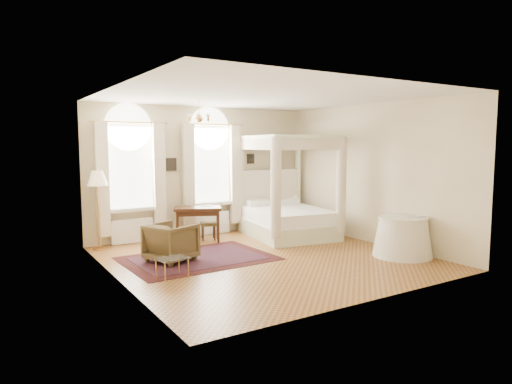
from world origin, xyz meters
TOP-DOWN VIEW (x-y plane):
  - ground at (0.00, 0.00)m, footprint 6.00×6.00m
  - room_walls at (0.00, 0.00)m, footprint 6.00×6.00m
  - window_left at (-1.90, 2.87)m, footprint 1.62×0.27m
  - window_right at (0.20, 2.87)m, footprint 1.62×0.27m
  - chandelier at (-0.90, 1.20)m, footprint 0.51×0.45m
  - wall_pictures at (0.09, 2.97)m, footprint 2.54×0.03m
  - canopy_bed at (1.74, 1.60)m, footprint 2.26×2.63m
  - nightstand at (2.61, 2.70)m, footprint 0.44×0.41m
  - nightstand_lamp at (2.66, 2.65)m, footprint 0.28×0.28m
  - writing_desk at (-0.48, 2.27)m, footprint 1.25×0.98m
  - laptop at (-0.22, 2.39)m, footprint 0.31×0.21m
  - stool at (-0.19, 2.28)m, footprint 0.48×0.48m
  - armchair at (-1.75, 0.77)m, footprint 1.12×1.10m
  - coffee_table at (-2.16, -0.33)m, footprint 0.60×0.46m
  - floor_lamp at (-2.70, 2.70)m, footprint 0.45×0.45m
  - oriental_rug at (-1.19, 0.70)m, footprint 3.03×2.23m
  - side_table at (2.56, -1.36)m, footprint 1.23×1.23m
  - book at (2.67, -1.56)m, footprint 0.22×0.28m

SIDE VIEW (x-z plane):
  - ground at x=0.00m, z-range 0.00..0.00m
  - oriental_rug at x=-1.19m, z-range 0.00..0.01m
  - nightstand at x=2.61m, z-range 0.00..0.57m
  - coffee_table at x=-2.16m, z-range 0.15..0.52m
  - stool at x=-0.19m, z-range 0.14..0.58m
  - armchair at x=-1.75m, z-range 0.00..0.78m
  - side_table at x=2.56m, z-range -0.01..0.83m
  - canopy_bed at x=1.74m, z-range -0.70..1.86m
  - writing_desk at x=-0.48m, z-range 0.30..1.13m
  - nightstand_lamp at x=2.66m, z-range 0.63..1.05m
  - laptop at x=-0.22m, z-range 0.83..0.86m
  - book at x=2.67m, z-range 0.84..0.86m
  - window_left at x=-1.90m, z-range -0.16..3.13m
  - window_right at x=0.20m, z-range -0.16..3.13m
  - floor_lamp at x=-2.70m, z-range 0.62..2.38m
  - wall_pictures at x=0.09m, z-range 1.70..2.09m
  - room_walls at x=0.00m, z-range -1.02..4.98m
  - chandelier at x=-0.90m, z-range 2.66..3.16m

